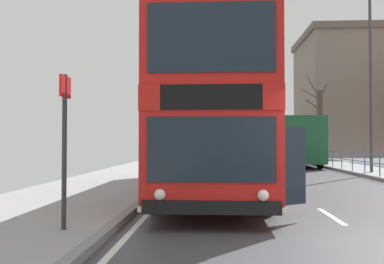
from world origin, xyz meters
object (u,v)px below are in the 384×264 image
Objects in this scene: bus_stop_sign_near at (65,133)px; bare_tree_far_00 at (320,123)px; street_lamp_far_side at (370,70)px; background_bus_far_lane at (291,140)px; double_decker_bus_main at (213,120)px; background_building_01 at (363,95)px.

bare_tree_far_00 reaches higher than bus_stop_sign_near.
street_lamp_far_side is (10.01, 13.57, 3.36)m from bus_stop_sign_near.
street_lamp_far_side reaches higher than background_bus_far_lane.
bare_tree_far_00 is at bearing 58.09° from background_bus_far_lane.
background_bus_far_lane is at bearing 104.81° from street_lamp_far_side.
street_lamp_far_side is at bearing -94.32° from bare_tree_far_00.
street_lamp_far_side is 1.21× the size of bare_tree_far_00.
background_bus_far_lane is at bearing -121.91° from bare_tree_far_00.
background_bus_far_lane is at bearing 71.57° from double_decker_bus_main.
bare_tree_far_00 reaches higher than background_bus_far_lane.
bare_tree_far_00 is 0.52× the size of background_building_01.
bus_stop_sign_near is 0.30× the size of street_lamp_far_side.
background_bus_far_lane is at bearing -121.80° from background_building_01.
double_decker_bus_main is at bearing -115.97° from background_building_01.
background_building_01 reaches higher than street_lamp_far_side.
street_lamp_far_side is 28.65m from background_building_01.
bus_stop_sign_near is (-2.43, -6.14, -0.53)m from double_decker_bus_main.
bare_tree_far_00 is 15.98m from background_building_01.
bus_stop_sign_near is 0.18× the size of background_building_01.
double_decker_bus_main reaches higher than bus_stop_sign_near.
street_lamp_far_side reaches higher than bus_stop_sign_near.
bare_tree_far_00 is (1.05, 13.85, -1.96)m from street_lamp_far_side.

